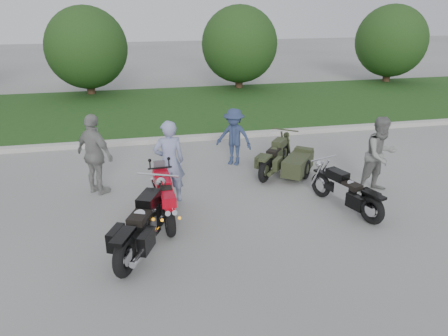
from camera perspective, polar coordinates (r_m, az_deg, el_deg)
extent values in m
plane|color=#9F9F9A|center=(8.55, -2.21, -8.72)|extent=(80.00, 80.00, 0.00)
cube|color=#B7B5AC|center=(14.00, -6.55, 3.76)|extent=(60.00, 0.30, 0.15)
cube|color=#33541D|center=(17.99, -7.96, 7.65)|extent=(60.00, 8.00, 0.14)
cylinder|color=#3F2B1C|center=(21.19, -17.05, 10.48)|extent=(0.36, 0.36, 1.20)
sphere|color=#203B15|center=(20.97, -17.53, 14.76)|extent=(3.60, 3.60, 3.60)
cylinder|color=#3F2B1C|center=(21.76, 1.97, 11.65)|extent=(0.36, 0.36, 1.20)
sphere|color=#203B15|center=(21.54, 2.03, 15.85)|extent=(3.60, 3.60, 3.60)
cylinder|color=#3F2B1C|center=(24.92, 20.51, 11.60)|extent=(0.36, 0.36, 1.20)
sphere|color=#203B15|center=(24.74, 21.00, 15.24)|extent=(3.60, 3.60, 3.60)
torus|color=black|center=(8.44, -7.05, -7.13)|extent=(0.20, 0.57, 0.56)
torus|color=black|center=(9.61, -8.21, -3.52)|extent=(0.14, 0.55, 0.55)
cube|color=black|center=(8.88, -7.70, -4.05)|extent=(0.29, 0.83, 0.32)
cube|color=#B90717|center=(8.97, -7.96, -2.08)|extent=(0.33, 0.51, 0.24)
cube|color=#B90717|center=(8.42, -7.39, -3.93)|extent=(0.30, 0.51, 0.20)
cube|color=black|center=(8.66, -7.68, -2.70)|extent=(0.25, 0.33, 0.09)
cube|color=#B90717|center=(9.29, -8.22, -1.49)|extent=(0.33, 0.38, 0.36)
cylinder|color=silver|center=(8.25, -7.53, -5.62)|extent=(0.12, 0.43, 0.20)
cylinder|color=silver|center=(8.27, -6.65, -5.53)|extent=(0.12, 0.43, 0.20)
torus|color=black|center=(7.42, -12.83, -11.19)|extent=(0.45, 0.73, 0.71)
torus|color=black|center=(8.82, -8.33, -5.45)|extent=(0.39, 0.67, 0.67)
cube|color=black|center=(8.06, -10.42, -7.49)|extent=(0.72, 1.25, 0.15)
cube|color=silver|center=(8.02, -10.46, -6.97)|extent=(0.48, 0.56, 0.37)
cube|color=black|center=(8.15, -9.79, -4.13)|extent=(0.50, 0.65, 0.23)
cube|color=black|center=(7.81, -10.97, -6.28)|extent=(0.48, 0.60, 0.13)
cube|color=black|center=(7.23, -13.08, -8.66)|extent=(0.44, 0.62, 0.06)
cylinder|color=silver|center=(7.78, -10.02, -9.88)|extent=(0.56, 1.10, 0.11)
torus|color=black|center=(9.30, 18.75, -5.19)|extent=(0.34, 0.63, 0.61)
torus|color=black|center=(10.22, 12.53, -2.18)|extent=(0.29, 0.58, 0.58)
cube|color=black|center=(9.71, 15.54, -3.18)|extent=(0.53, 1.09, 0.13)
cube|color=silver|center=(9.68, 15.58, -2.79)|extent=(0.39, 0.47, 0.32)
cube|color=black|center=(9.75, 14.60, -0.89)|extent=(0.40, 0.55, 0.20)
cube|color=black|center=(9.53, 16.25, -2.18)|extent=(0.38, 0.51, 0.11)
cube|color=black|center=(9.16, 18.99, -3.37)|extent=(0.35, 0.53, 0.05)
cylinder|color=silver|center=(9.68, 17.46, -4.30)|extent=(0.40, 0.97, 0.09)
torus|color=black|center=(10.79, 5.33, -0.32)|extent=(0.50, 0.58, 0.62)
torus|color=black|center=(12.13, 7.88, 1.97)|extent=(0.45, 0.53, 0.58)
cube|color=black|center=(11.43, 6.70, 1.28)|extent=(0.83, 0.98, 0.13)
cube|color=#2F3620|center=(11.40, 6.71, 1.62)|extent=(0.47, 0.49, 0.32)
cube|color=#2F3620|center=(11.57, 7.22, 3.22)|extent=(0.51, 0.55, 0.20)
cube|color=black|center=(11.23, 6.51, 2.20)|extent=(0.48, 0.52, 0.11)
cube|color=#2F3620|center=(10.68, 5.39, 1.32)|extent=(0.47, 0.52, 0.05)
cylinder|color=#2F3620|center=(11.14, 6.91, 0.03)|extent=(0.69, 0.84, 0.09)
cube|color=#2F3620|center=(11.18, 9.61, 0.54)|extent=(1.13, 1.24, 0.41)
torus|color=black|center=(11.16, 10.69, -0.17)|extent=(0.40, 0.47, 0.51)
imported|color=#8790B8|center=(9.60, -7.17, 0.78)|extent=(0.72, 0.51, 1.87)
imported|color=gray|center=(10.68, 19.73, 1.61)|extent=(0.99, 0.84, 1.80)
imported|color=navy|center=(11.79, 1.30, 4.07)|extent=(1.15, 1.05, 1.55)
imported|color=gray|center=(10.36, -16.50, 1.67)|extent=(1.10, 1.12, 1.89)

